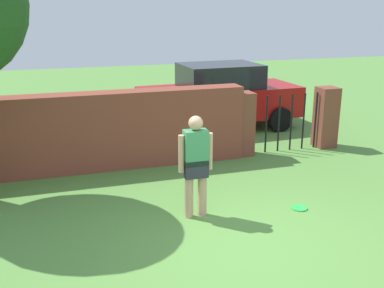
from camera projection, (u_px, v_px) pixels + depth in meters
ground_plane at (238, 247)px, 6.34m from camera, size 40.00×40.00×0.00m
brick_wall at (95, 132)px, 9.11m from camera, size 6.13×0.50×1.56m
person at (196, 162)px, 7.01m from camera, size 0.54×0.23×1.62m
fence_gate at (285, 121)px, 10.34m from camera, size 2.54×0.44×1.40m
car at (219, 96)px, 12.22m from camera, size 4.27×2.06×1.72m
frisbee_green at (299, 208)px, 7.53m from camera, size 0.27×0.27×0.02m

